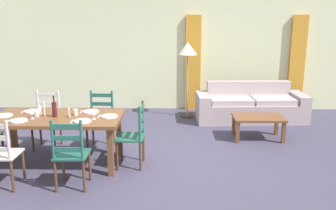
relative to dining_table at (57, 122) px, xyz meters
The scene contains 32 objects.
ground_plane 1.68m from the dining_table, ahead, with size 9.60×9.60×0.02m, color #3F3B50.
wall_far 3.83m from the dining_table, 65.89° to the left, with size 9.60×0.16×2.70m, color beige.
curtain_panel_left 3.95m from the dining_table, 57.00° to the left, with size 0.35×0.08×2.20m, color orange.
curtain_panel_right 5.63m from the dining_table, 35.98° to the left, with size 0.35×0.08×2.20m, color orange.
dining_table is the anchor object (origin of this frame).
dining_chair_near_left 0.94m from the dining_table, 121.84° to the right, with size 0.42×0.40×0.96m.
dining_chair_near_right 0.89m from the dining_table, 61.46° to the right, with size 0.43×0.41×0.96m.
dining_chair_far_left 0.87m from the dining_table, 120.10° to the left, with size 0.42×0.40×0.96m.
dining_chair_far_right 0.90m from the dining_table, 56.62° to the left, with size 0.44×0.42×0.96m.
dining_chair_head_east 1.15m from the dining_table, ahead, with size 0.41×0.43×0.96m.
dinner_plate_near_left 0.52m from the dining_table, 150.95° to the right, with size 0.24×0.24×0.02m, color white.
fork_near_left 0.66m from the dining_table, 157.38° to the right, with size 0.02×0.17×0.01m, color silver.
dinner_plate_near_right 0.52m from the dining_table, 29.05° to the right, with size 0.24×0.24×0.02m, color white.
fork_near_right 0.40m from the dining_table, 39.81° to the right, with size 0.02×0.17×0.01m, color silver.
dinner_plate_far_left 0.52m from the dining_table, 150.95° to the left, with size 0.24×0.24×0.02m, color white.
fork_far_left 0.66m from the dining_table, 157.38° to the left, with size 0.02×0.17×0.01m, color silver.
dinner_plate_far_right 0.52m from the dining_table, 29.05° to the left, with size 0.24×0.24×0.02m, color white.
fork_far_right 0.40m from the dining_table, 39.81° to the left, with size 0.02×0.17×0.01m, color silver.
dinner_plate_head_west 0.79m from the dining_table, behind, with size 0.24×0.24×0.02m, color white.
dinner_plate_head_east 0.79m from the dining_table, ahead, with size 0.24×0.24×0.02m, color white.
fork_head_east 0.64m from the dining_table, ahead, with size 0.02×0.17×0.01m, color silver.
wine_bottle 0.21m from the dining_table, 130.66° to the right, with size 0.07×0.07×0.32m.
wine_glass_near_left 0.39m from the dining_table, 157.95° to the right, with size 0.06×0.06×0.16m.
wine_glass_near_right 0.63m from the dining_table, 12.20° to the right, with size 0.06×0.06×0.16m.
wine_glass_far_left 0.38m from the dining_table, 155.99° to the left, with size 0.06×0.06×0.16m.
coffee_cup_primary 0.30m from the dining_table, 17.32° to the left, with size 0.07×0.07×0.09m, color beige.
coffee_cup_secondary 0.32m from the dining_table, behind, with size 0.07×0.07×0.09m, color beige.
candle_tall 0.23m from the dining_table, behind, with size 0.05×0.05×0.22m.
candle_short 0.24m from the dining_table, 11.31° to the right, with size 0.05×0.05×0.15m.
couch 4.15m from the dining_table, 36.23° to the left, with size 2.32×0.92×0.80m.
coffee_table 3.48m from the dining_table, 20.75° to the left, with size 0.90×0.56×0.42m.
standing_lamp 3.38m from the dining_table, 52.87° to the left, with size 0.40×0.40×1.64m.
Camera 1 is at (0.22, -5.13, 2.20)m, focal length 38.19 mm.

